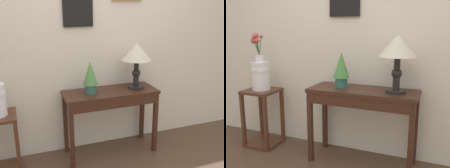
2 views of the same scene
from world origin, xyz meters
The scene contains 6 objects.
back_wall_with_art centered at (0.00, 1.33, 1.40)m, with size 9.00×0.13×2.80m.
console_table centered at (0.09, 1.01, 0.63)m, with size 1.04×0.40×0.75m.
table_lamp centered at (0.40, 1.04, 1.14)m, with size 0.33×0.33×0.52m.
potted_plant_on_console centered at (-0.13, 1.04, 0.94)m, with size 0.16×0.16×0.35m.
pedestal_stand_left centered at (-1.08, 1.01, 0.33)m, with size 0.35×0.35×0.65m.
flower_vase_tall centered at (-1.08, 1.01, 0.86)m, with size 0.21×0.21×0.62m.
Camera 2 is at (0.79, -1.26, 1.32)m, focal length 41.42 mm.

